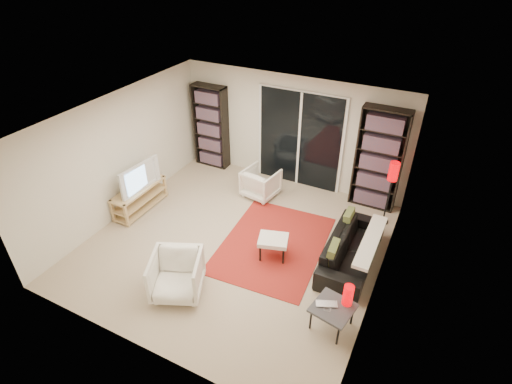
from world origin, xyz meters
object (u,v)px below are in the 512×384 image
armchair_back (261,183)px  side_table (333,309)px  sofa (352,249)px  floor_lamp (392,178)px  bookshelf_right (379,160)px  armchair_front (177,275)px  tv_stand (140,198)px  bookshelf_left (211,127)px  ottoman (273,241)px

armchair_back → side_table: 3.55m
armchair_back → sofa: bearing=162.0°
armchair_back → floor_lamp: 2.66m
bookshelf_right → floor_lamp: (0.36, -0.50, -0.05)m
armchair_back → side_table: (2.40, -2.61, 0.05)m
armchair_back → armchair_front: armchair_front is taller
armchair_front → side_table: (2.34, 0.44, 0.01)m
side_table → bookshelf_right: bearing=93.6°
bookshelf_right → tv_stand: bearing=-151.3°
bookshelf_right → armchair_back: bookshelf_right is taller
bookshelf_left → sofa: bearing=-25.5°
armchair_front → side_table: armchair_front is taller
bookshelf_right → sofa: bearing=-87.1°
armchair_front → bookshelf_right: bearing=37.0°
bookshelf_left → tv_stand: bearing=-97.7°
sofa → armchair_front: (-2.23, -1.89, 0.08)m
tv_stand → armchair_back: 2.50m
tv_stand → armchair_front: 2.52m
armchair_front → ottoman: size_ratio=1.30×
bookshelf_right → floor_lamp: size_ratio=1.59×
ottoman → floor_lamp: size_ratio=0.45×
sofa → armchair_front: bearing=130.2°
bookshelf_right → floor_lamp: bearing=-54.2°
tv_stand → floor_lamp: bearing=21.4°
sofa → armchair_front: size_ratio=2.43×
ottoman → side_table: 1.67m
bookshelf_right → sofa: size_ratio=1.12×
bookshelf_left → bookshelf_right: bookshelf_right is taller
bookshelf_left → bookshelf_right: (3.85, -0.00, 0.07)m
tv_stand → armchair_front: (2.02, -1.51, 0.09)m
armchair_back → armchair_front: bearing=100.1°
sofa → armchair_back: armchair_back is taller
tv_stand → armchair_front: bearing=-36.7°
bookshelf_left → sofa: (3.95, -1.89, -0.70)m
armchair_front → side_table: bearing=-12.9°
armchair_front → ottoman: (0.98, 1.41, -0.01)m
tv_stand → side_table: size_ratio=2.00×
sofa → armchair_back: (-2.29, 1.16, 0.04)m
bookshelf_left → armchair_back: 1.92m
bookshelf_right → ottoman: 2.72m
sofa → side_table: (0.11, -1.45, 0.09)m
sofa → armchair_back: 2.57m
sofa → floor_lamp: floor_lamp is taller
side_table → ottoman: bearing=144.5°
sofa → armchair_front: 2.92m
floor_lamp → bookshelf_left: bearing=173.2°
sofa → bookshelf_left: bearing=64.4°
bookshelf_left → armchair_front: bookshelf_left is taller
ottoman → side_table: (1.36, -0.97, 0.02)m
tv_stand → ottoman: tv_stand is taller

